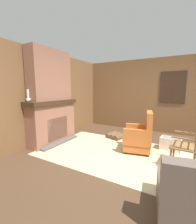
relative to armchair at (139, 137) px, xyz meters
name	(u,v)px	position (x,y,z in m)	size (l,w,h in m)	color
ground_plane	(134,161)	(0.04, -0.54, -0.36)	(14.00, 14.00, 0.00)	#4C3523
wood_panel_wall_left	(45,97)	(-2.56, -0.54, 0.92)	(0.06, 5.74, 2.56)	brown
wood_panel_wall_back	(157,95)	(0.05, 2.06, 0.93)	(5.74, 0.09, 2.56)	brown
fireplace_hearth	(53,122)	(-2.31, -0.54, 0.24)	(0.63, 1.54, 1.20)	#93604C
chimney_breast	(50,75)	(-2.32, -0.54, 1.51)	(0.37, 1.26, 1.34)	#93604C
area_rug	(113,152)	(-0.51, -0.37, -0.35)	(3.38, 2.16, 0.01)	#C6B789
armchair	(139,137)	(0.00, 0.00, 0.00)	(0.75, 0.76, 0.99)	#C6662D
rocking_chair	(186,147)	(0.96, -0.34, 0.05)	(0.84, 0.57, 1.19)	olive
firewood_stack	(115,136)	(-0.88, 0.65, -0.28)	(0.57, 0.54, 0.15)	brown
laundry_basket	(171,144)	(0.67, 0.44, -0.19)	(0.49, 0.36, 0.33)	white
oil_lamp_vase	(28,97)	(-2.36, -1.21, 0.95)	(0.10, 0.10, 0.30)	silver
storage_case	(63,97)	(-2.36, 0.00, 0.90)	(0.14, 0.26, 0.12)	brown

